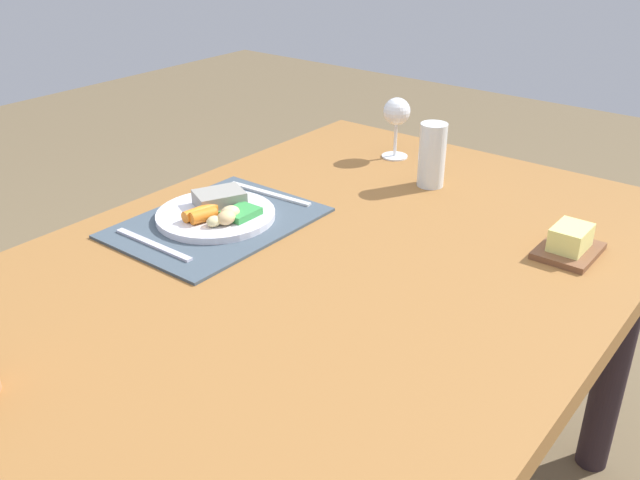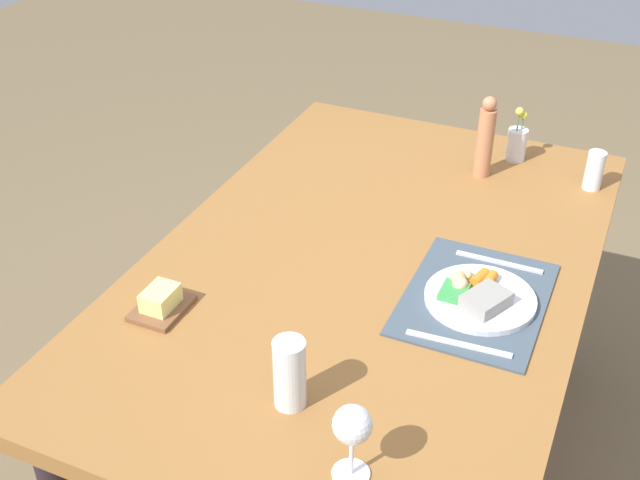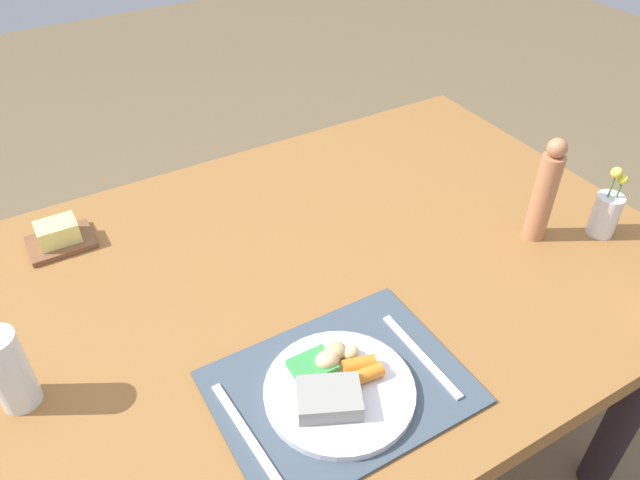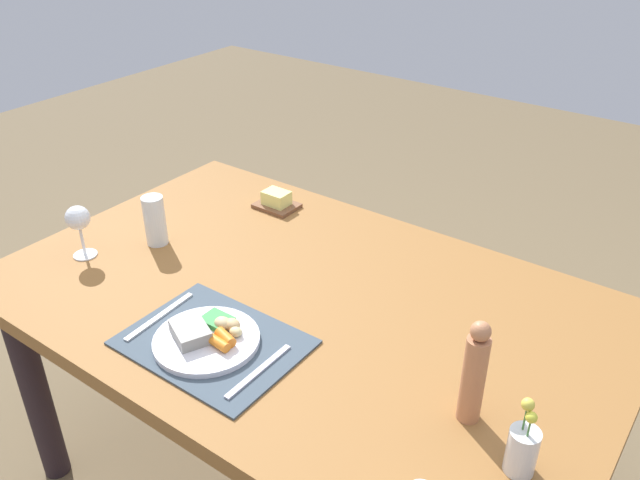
{
  "view_description": "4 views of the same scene",
  "coord_description": "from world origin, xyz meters",
  "px_view_note": "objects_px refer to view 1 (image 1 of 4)",
  "views": [
    {
      "loc": [
        0.82,
        0.68,
        1.33
      ],
      "look_at": [
        -0.07,
        -0.02,
        0.76
      ],
      "focal_mm": 38.85,
      "sensor_mm": 36.0,
      "label": 1
    },
    {
      "loc": [
        -1.46,
        -0.52,
        1.8
      ],
      "look_at": [
        -0.1,
        0.09,
        0.82
      ],
      "focal_mm": 44.82,
      "sensor_mm": 36.0,
      "label": 2
    },
    {
      "loc": [
        -0.38,
        -0.77,
        1.53
      ],
      "look_at": [
        0.09,
        0.05,
        0.76
      ],
      "focal_mm": 33.66,
      "sensor_mm": 36.0,
      "label": 3
    },
    {
      "loc": [
        0.83,
        -1.06,
        1.68
      ],
      "look_at": [
        -0.01,
        0.09,
        0.85
      ],
      "focal_mm": 36.63,
      "sensor_mm": 36.0,
      "label": 4
    }
  ],
  "objects_px": {
    "dining_table": "(303,318)",
    "wine_glass": "(397,114)",
    "butter_dish": "(570,243)",
    "knife": "(153,244)",
    "dinner_plate": "(217,212)",
    "fork": "(269,194)",
    "water_tumbler": "(432,159)"
  },
  "relations": [
    {
      "from": "dining_table",
      "to": "wine_glass",
      "type": "height_order",
      "value": "wine_glass"
    },
    {
      "from": "dining_table",
      "to": "butter_dish",
      "type": "bearing_deg",
      "value": 136.67
    },
    {
      "from": "butter_dish",
      "to": "knife",
      "type": "bearing_deg",
      "value": -53.53
    },
    {
      "from": "dining_table",
      "to": "dinner_plate",
      "type": "distance_m",
      "value": 0.3
    },
    {
      "from": "fork",
      "to": "wine_glass",
      "type": "distance_m",
      "value": 0.41
    },
    {
      "from": "fork",
      "to": "knife",
      "type": "height_order",
      "value": "same"
    },
    {
      "from": "knife",
      "to": "wine_glass",
      "type": "bearing_deg",
      "value": 173.2
    },
    {
      "from": "fork",
      "to": "knife",
      "type": "distance_m",
      "value": 0.32
    },
    {
      "from": "dining_table",
      "to": "wine_glass",
      "type": "xyz_separation_m",
      "value": [
        -0.61,
        -0.2,
        0.2
      ]
    },
    {
      "from": "fork",
      "to": "wine_glass",
      "type": "relative_size",
      "value": 1.42
    },
    {
      "from": "knife",
      "to": "wine_glass",
      "type": "xyz_separation_m",
      "value": [
        -0.71,
        0.08,
        0.1
      ]
    },
    {
      "from": "knife",
      "to": "butter_dish",
      "type": "xyz_separation_m",
      "value": [
        -0.46,
        0.62,
        0.01
      ]
    },
    {
      "from": "wine_glass",
      "to": "butter_dish",
      "type": "relative_size",
      "value": 1.17
    },
    {
      "from": "dining_table",
      "to": "knife",
      "type": "height_order",
      "value": "knife"
    },
    {
      "from": "dinner_plate",
      "to": "butter_dish",
      "type": "xyz_separation_m",
      "value": [
        -0.3,
        0.61,
        0.0
      ]
    },
    {
      "from": "wine_glass",
      "to": "butter_dish",
      "type": "height_order",
      "value": "wine_glass"
    },
    {
      "from": "wine_glass",
      "to": "water_tumbler",
      "type": "bearing_deg",
      "value": 56.32
    },
    {
      "from": "knife",
      "to": "dining_table",
      "type": "bearing_deg",
      "value": 109.41
    },
    {
      "from": "dinner_plate",
      "to": "water_tumbler",
      "type": "xyz_separation_m",
      "value": [
        -0.44,
        0.24,
        0.04
      ]
    },
    {
      "from": "dining_table",
      "to": "butter_dish",
      "type": "xyz_separation_m",
      "value": [
        -0.36,
        0.34,
        0.12
      ]
    },
    {
      "from": "water_tumbler",
      "to": "butter_dish",
      "type": "relative_size",
      "value": 1.12
    },
    {
      "from": "dinner_plate",
      "to": "fork",
      "type": "relative_size",
      "value": 1.11
    },
    {
      "from": "water_tumbler",
      "to": "butter_dish",
      "type": "bearing_deg",
      "value": 69.81
    },
    {
      "from": "fork",
      "to": "butter_dish",
      "type": "distance_m",
      "value": 0.63
    },
    {
      "from": "dinner_plate",
      "to": "water_tumbler",
      "type": "distance_m",
      "value": 0.5
    },
    {
      "from": "dinner_plate",
      "to": "knife",
      "type": "height_order",
      "value": "dinner_plate"
    },
    {
      "from": "dining_table",
      "to": "fork",
      "type": "relative_size",
      "value": 7.22
    },
    {
      "from": "knife",
      "to": "butter_dish",
      "type": "bearing_deg",
      "value": 126.52
    },
    {
      "from": "fork",
      "to": "dining_table",
      "type": "bearing_deg",
      "value": 47.93
    },
    {
      "from": "dining_table",
      "to": "water_tumbler",
      "type": "height_order",
      "value": "water_tumbler"
    },
    {
      "from": "dining_table",
      "to": "knife",
      "type": "bearing_deg",
      "value": -70.64
    },
    {
      "from": "wine_glass",
      "to": "water_tumbler",
      "type": "distance_m",
      "value": 0.21
    }
  ]
}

